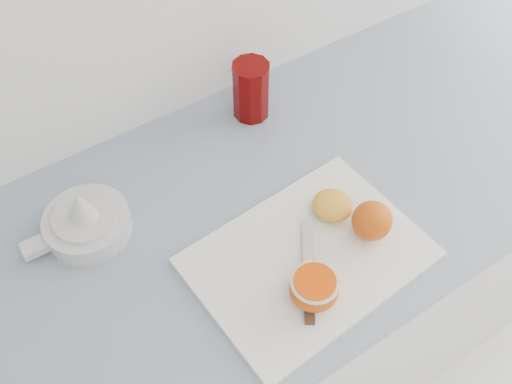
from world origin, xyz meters
The scene contains 8 objects.
counter centered at (0.09, 1.70, 0.45)m, with size 2.46×0.64×0.89m.
cutting_board centered at (0.13, 1.55, 0.90)m, with size 0.38×0.27×0.01m, color white.
whole_orange centered at (0.25, 1.53, 0.94)m, with size 0.07×0.07×0.07m.
half_orange centered at (0.09, 1.49, 0.93)m, with size 0.08×0.08×0.05m.
squeezed_shell centered at (0.22, 1.61, 0.92)m, with size 0.07×0.07×0.03m.
paring_knife centered at (0.09, 1.50, 0.91)m, with size 0.12×0.17×0.01m.
citrus_juicer centered at (-0.16, 1.81, 0.92)m, with size 0.19×0.15×0.10m.
red_tumbler centered at (0.25, 1.91, 0.95)m, with size 0.08×0.08×0.13m.
Camera 1 is at (-0.22, 1.17, 1.72)m, focal length 40.00 mm.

